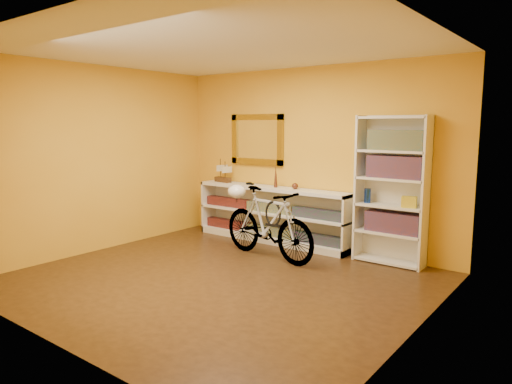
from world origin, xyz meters
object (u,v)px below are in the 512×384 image
Objects in this scene: console_unit at (271,214)px; bookcase at (391,191)px; helmet at (237,191)px; bicycle at (268,223)px.

console_unit is 1.37× the size of bookcase.
bookcase is 7.32× the size of helmet.
bookcase reaches higher than console_unit.
bookcase reaches higher than helmet.
bookcase reaches higher than bicycle.
console_unit is at bearing 78.51° from helmet.
console_unit is 1.93m from bookcase.
bicycle reaches higher than console_unit.
bookcase is at bearing 0.77° from console_unit.
bookcase is at bearing 18.85° from helmet.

